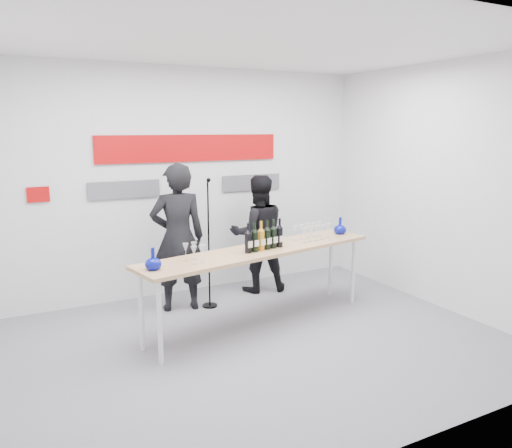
% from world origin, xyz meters
% --- Properties ---
extents(ground, '(5.00, 5.00, 0.00)m').
position_xyz_m(ground, '(0.00, 0.00, 0.00)').
color(ground, slate).
rests_on(ground, ground).
extents(back_wall, '(5.00, 0.04, 3.00)m').
position_xyz_m(back_wall, '(0.00, 2.00, 1.50)').
color(back_wall, silver).
rests_on(back_wall, ground).
extents(signage, '(3.38, 0.02, 0.79)m').
position_xyz_m(signage, '(-0.06, 1.97, 1.81)').
color(signage, '#B00709').
rests_on(signage, back_wall).
extents(tasting_table, '(2.99, 1.12, 0.88)m').
position_xyz_m(tasting_table, '(0.23, 0.46, 0.81)').
color(tasting_table, tan).
rests_on(tasting_table, ground).
extents(wine_bottles, '(0.53, 0.17, 0.33)m').
position_xyz_m(wine_bottles, '(0.26, 0.42, 1.05)').
color(wine_bottles, black).
rests_on(wine_bottles, tasting_table).
extents(decanter_left, '(0.16, 0.16, 0.21)m').
position_xyz_m(decanter_left, '(-1.06, 0.22, 0.99)').
color(decanter_left, '#070E85').
rests_on(decanter_left, tasting_table).
extents(decanter_right, '(0.16, 0.16, 0.21)m').
position_xyz_m(decanter_right, '(1.52, 0.71, 0.99)').
color(decanter_right, '#070E85').
rests_on(decanter_right, tasting_table).
extents(glasses_left, '(0.19, 0.24, 0.18)m').
position_xyz_m(glasses_left, '(-0.62, 0.30, 0.97)').
color(glasses_left, silver).
rests_on(glasses_left, tasting_table).
extents(glasses_right, '(0.49, 0.30, 0.18)m').
position_xyz_m(glasses_right, '(1.02, 0.61, 0.97)').
color(glasses_right, silver).
rests_on(glasses_right, tasting_table).
extents(presenter_left, '(0.73, 0.55, 1.81)m').
position_xyz_m(presenter_left, '(-0.43, 1.35, 0.91)').
color(presenter_left, black).
rests_on(presenter_left, ground).
extents(presenter_right, '(0.90, 0.78, 1.60)m').
position_xyz_m(presenter_right, '(0.78, 1.54, 0.80)').
color(presenter_right, black).
rests_on(presenter_right, ground).
extents(mic_stand, '(0.19, 0.19, 1.63)m').
position_xyz_m(mic_stand, '(-0.07, 1.25, 0.50)').
color(mic_stand, black).
rests_on(mic_stand, ground).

